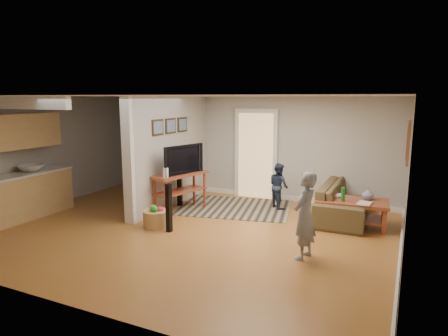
{
  "coord_description": "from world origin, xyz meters",
  "views": [
    {
      "loc": [
        3.74,
        -6.22,
        2.48
      ],
      "look_at": [
        0.44,
        0.79,
        1.1
      ],
      "focal_mm": 32.0,
      "sensor_mm": 36.0,
      "label": 1
    }
  ],
  "objects": [
    {
      "name": "room_shell",
      "position": [
        -1.07,
        0.43,
        1.46
      ],
      "size": [
        7.54,
        6.02,
        2.52
      ],
      "color": "#A6A39F",
      "rests_on": "ground"
    },
    {
      "name": "toddler",
      "position": [
        1.12,
        2.24,
        0.0
      ],
      "size": [
        0.63,
        0.62,
        1.03
      ],
      "primitive_type": "imported",
      "rotation": [
        0.0,
        0.0,
        2.44
      ],
      "color": "#212C45",
      "rests_on": "ground"
    },
    {
      "name": "tv_console",
      "position": [
        -0.74,
        1.06,
        0.77
      ],
      "size": [
        0.85,
        1.44,
        1.17
      ],
      "rotation": [
        0.0,
        0.0,
        -0.27
      ],
      "color": "maroon",
      "rests_on": "ground"
    },
    {
      "name": "speaker_right",
      "position": [
        -1.0,
        1.45,
        0.53
      ],
      "size": [
        0.13,
        0.13,
        1.06
      ],
      "primitive_type": "cube",
      "rotation": [
        0.0,
        0.0,
        0.26
      ],
      "color": "black",
      "rests_on": "ground"
    },
    {
      "name": "coffee_table",
      "position": [
        2.82,
        1.61,
        0.41
      ],
      "size": [
        1.39,
        0.89,
        0.79
      ],
      "rotation": [
        0.0,
        0.0,
        0.08
      ],
      "color": "maroon",
      "rests_on": "ground"
    },
    {
      "name": "child",
      "position": [
        2.35,
        -0.36,
        0.0
      ],
      "size": [
        0.41,
        0.55,
        1.37
      ],
      "primitive_type": "imported",
      "rotation": [
        0.0,
        0.0,
        -1.75
      ],
      "color": "gray",
      "rests_on": "ground"
    },
    {
      "name": "ground",
      "position": [
        0.0,
        0.0,
        0.0
      ],
      "size": [
        7.5,
        7.5,
        0.0
      ],
      "primitive_type": "plane",
      "color": "olive",
      "rests_on": "ground"
    },
    {
      "name": "sofa",
      "position": [
        2.6,
        2.2,
        0.0
      ],
      "size": [
        0.98,
        2.42,
        0.7
      ],
      "primitive_type": "imported",
      "rotation": [
        0.0,
        0.0,
        1.59
      ],
      "color": "#403520",
      "rests_on": "ground"
    },
    {
      "name": "toy_basket",
      "position": [
        -0.6,
        -0.08,
        0.19
      ],
      "size": [
        0.5,
        0.5,
        0.45
      ],
      "color": "#9C7F43",
      "rests_on": "ground"
    },
    {
      "name": "area_rug",
      "position": [
        0.19,
        1.83,
        0.01
      ],
      "size": [
        2.85,
        2.33,
        0.01
      ],
      "primitive_type": "cube",
      "rotation": [
        0.0,
        0.0,
        0.21
      ],
      "color": "black",
      "rests_on": "ground"
    },
    {
      "name": "speaker_left",
      "position": [
        -0.22,
        -0.2,
        0.46
      ],
      "size": [
        0.1,
        0.1,
        0.91
      ],
      "primitive_type": "cube",
      "rotation": [
        0.0,
        0.0,
        -0.15
      ],
      "color": "black",
      "rests_on": "ground"
    }
  ]
}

